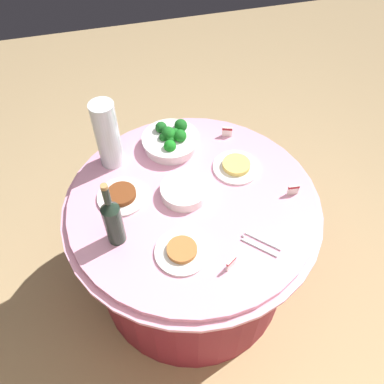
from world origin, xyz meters
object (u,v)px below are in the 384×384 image
(food_plate_noodles, at_px, (236,166))
(food_plate_stir_fry, at_px, (122,195))
(food_plate_peanuts, at_px, (182,251))
(broccoli_bowl, at_px, (171,140))
(decorative_fruit_vase, at_px, (108,136))
(plate_stack, at_px, (184,191))
(label_placard_front, at_px, (227,131))
(serving_tongs, at_px, (259,244))
(label_placard_rear, at_px, (231,263))
(wine_bottle, at_px, (113,220))
(label_placard_mid, at_px, (293,189))

(food_plate_noodles, xyz_separation_m, food_plate_stir_fry, (0.55, 0.04, 0.00))
(food_plate_noodles, distance_m, food_plate_peanuts, 0.52)
(broccoli_bowl, relative_size, decorative_fruit_vase, 0.82)
(plate_stack, height_order, label_placard_front, label_placard_front)
(food_plate_noodles, relative_size, food_plate_peanuts, 1.00)
(food_plate_stir_fry, bearing_deg, serving_tongs, 142.79)
(decorative_fruit_vase, relative_size, food_plate_noodles, 1.55)
(serving_tongs, bearing_deg, food_plate_peanuts, -7.52)
(label_placard_front, bearing_deg, food_plate_noodles, 83.53)
(serving_tongs, xyz_separation_m, food_plate_peanuts, (0.31, -0.04, 0.01))
(food_plate_peanuts, xyz_separation_m, label_placard_front, (-0.38, -0.61, 0.02))
(food_plate_stir_fry, xyz_separation_m, label_placard_rear, (-0.36, 0.45, 0.02))
(decorative_fruit_vase, xyz_separation_m, label_placard_front, (-0.58, -0.03, -0.13))
(serving_tongs, bearing_deg, plate_stack, -54.83)
(broccoli_bowl, relative_size, food_plate_stir_fry, 1.27)
(plate_stack, bearing_deg, label_placard_rear, 102.47)
(food_plate_noodles, bearing_deg, decorative_fruit_vase, -18.84)
(serving_tongs, bearing_deg, wine_bottle, -17.34)
(plate_stack, xyz_separation_m, label_placard_front, (-0.30, -0.32, 0.01))
(label_placard_rear, bearing_deg, label_placard_front, -106.46)
(broccoli_bowl, bearing_deg, plate_stack, 87.88)
(serving_tongs, bearing_deg, label_placard_front, -95.99)
(broccoli_bowl, xyz_separation_m, plate_stack, (0.01, 0.31, -0.02))
(label_placard_mid, bearing_deg, plate_stack, -14.10)
(food_plate_stir_fry, distance_m, label_placard_rear, 0.58)
(food_plate_stir_fry, bearing_deg, label_placard_mid, 167.05)
(serving_tongs, distance_m, food_plate_stir_fry, 0.63)
(wine_bottle, bearing_deg, label_placard_mid, -177.11)
(food_plate_peanuts, xyz_separation_m, label_placard_rear, (-0.17, 0.11, 0.02))
(serving_tongs, relative_size, food_plate_stir_fry, 0.66)
(label_placard_mid, xyz_separation_m, label_placard_rear, (0.38, 0.28, 0.00))
(decorative_fruit_vase, bearing_deg, serving_tongs, 129.98)
(broccoli_bowl, distance_m, food_plate_noodles, 0.34)
(wine_bottle, height_order, label_placard_front, wine_bottle)
(food_plate_peanuts, bearing_deg, serving_tongs, 172.48)
(plate_stack, relative_size, label_placard_rear, 3.82)
(label_placard_mid, bearing_deg, wine_bottle, 2.89)
(broccoli_bowl, distance_m, serving_tongs, 0.68)
(broccoli_bowl, xyz_separation_m, label_placard_mid, (-0.46, 0.43, -0.02))
(decorative_fruit_vase, bearing_deg, label_placard_rear, 118.45)
(wine_bottle, xyz_separation_m, decorative_fruit_vase, (-0.04, -0.44, 0.03))
(serving_tongs, distance_m, label_placard_mid, 0.32)
(wine_bottle, xyz_separation_m, label_placard_front, (-0.62, -0.48, -0.10))
(plate_stack, height_order, food_plate_stir_fry, plate_stack)
(food_plate_stir_fry, xyz_separation_m, food_plate_peanuts, (-0.19, 0.34, -0.00))
(food_plate_peanuts, bearing_deg, broccoli_bowl, -98.60)
(label_placard_front, xyz_separation_m, label_placard_rear, (0.21, 0.72, 0.00))
(food_plate_peanuts, relative_size, label_placard_mid, 4.00)
(label_placard_front, bearing_deg, broccoli_bowl, 1.09)
(food_plate_stir_fry, bearing_deg, wine_bottle, 76.86)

